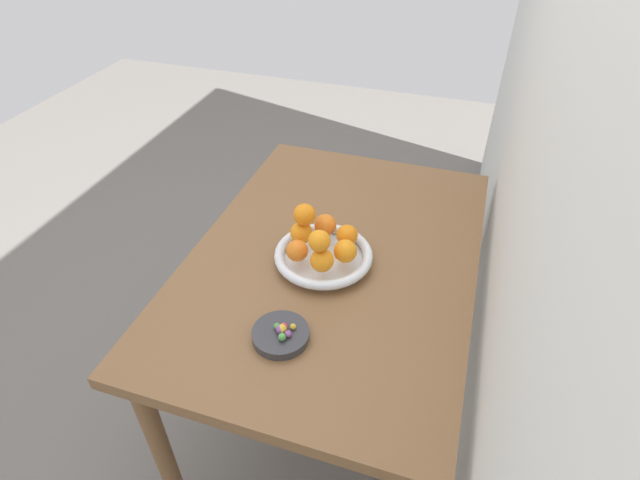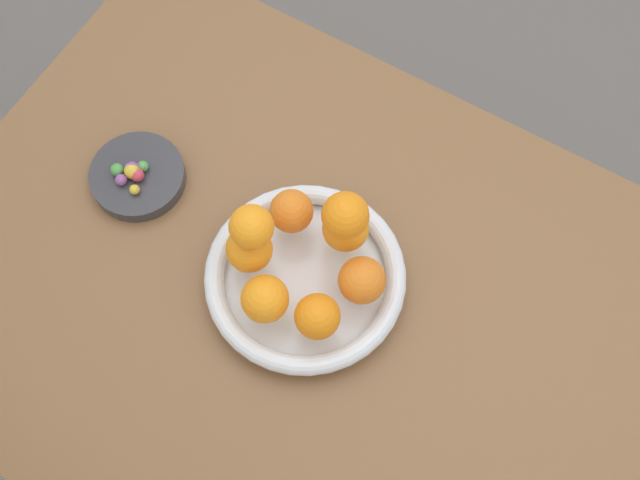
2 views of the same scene
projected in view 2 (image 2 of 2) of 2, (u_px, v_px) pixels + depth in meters
ground_plane at (324, 417)px, 1.73m from camera, size 6.00×6.00×0.00m
dining_table at (326, 330)px, 1.13m from camera, size 1.10×0.76×0.74m
fruit_bowl at (305, 278)px, 1.04m from camera, size 0.26×0.26×0.04m
candy_dish at (138, 176)px, 1.11m from camera, size 0.13×0.13×0.02m
orange_0 at (346, 228)px, 1.01m from camera, size 0.06×0.06×0.06m
orange_1 at (292, 211)px, 1.03m from camera, size 0.06×0.06×0.06m
orange_2 at (250, 249)px, 1.00m from camera, size 0.06×0.06×0.06m
orange_3 at (265, 299)px, 0.98m from camera, size 0.06×0.06×0.06m
orange_4 at (317, 316)px, 0.97m from camera, size 0.06×0.06×0.06m
orange_5 at (362, 280)px, 0.99m from camera, size 0.06×0.06×0.06m
orange_6 at (345, 215)px, 0.96m from camera, size 0.06×0.06×0.06m
orange_7 at (251, 227)px, 0.95m from camera, size 0.06×0.06×0.06m
candy_ball_0 at (133, 171)px, 1.09m from camera, size 0.02×0.02×0.02m
candy_ball_1 at (132, 171)px, 1.09m from camera, size 0.02×0.02×0.02m
candy_ball_2 at (132, 169)px, 1.09m from camera, size 0.02×0.02×0.02m
candy_ball_3 at (135, 190)px, 1.08m from camera, size 0.01×0.01×0.01m
candy_ball_4 at (137, 175)px, 1.09m from camera, size 0.02×0.02×0.02m
candy_ball_5 at (143, 166)px, 1.09m from camera, size 0.02×0.02×0.02m
candy_ball_6 at (117, 170)px, 1.09m from camera, size 0.02×0.02×0.02m
candy_ball_7 at (121, 180)px, 1.09m from camera, size 0.02×0.02×0.02m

